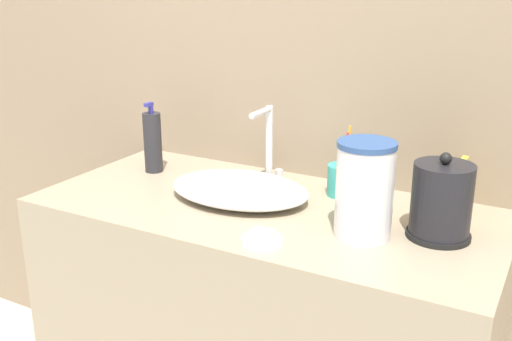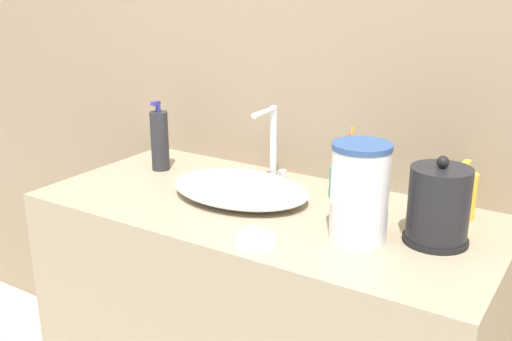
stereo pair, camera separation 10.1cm
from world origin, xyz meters
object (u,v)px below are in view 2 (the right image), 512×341
Objects in this scene: water_pitcher at (360,192)px; faucet at (273,142)px; electric_kettle at (438,208)px; lotion_bottle at (160,140)px; toothbrush_cup at (344,181)px; shampoo_bottle at (464,195)px.

faucet is at bearing 147.39° from water_pitcher.
faucet is 1.09× the size of electric_kettle.
lotion_bottle is at bearing 175.25° from electric_kettle.
toothbrush_cup reaches higher than shampoo_bottle.
toothbrush_cup is 0.30m from water_pitcher.
faucet is 0.39m from lotion_bottle.
electric_kettle is 0.95m from lotion_bottle.
lotion_bottle is (-0.38, -0.09, -0.03)m from faucet.
toothbrush_cup is at bearing -176.38° from shampoo_bottle.
toothbrush_cup is 0.87× the size of water_pitcher.
faucet is 0.98× the size of water_pitcher.
lotion_bottle reaches higher than toothbrush_cup.
shampoo_bottle is at bearing 3.62° from toothbrush_cup.
lotion_bottle is (-0.94, 0.08, 0.01)m from electric_kettle.
lotion_bottle reaches higher than shampoo_bottle.
faucet is 1.13× the size of toothbrush_cup.
electric_kettle is at bearing -4.75° from lotion_bottle.
shampoo_bottle is at bearing 1.34° from faucet.
water_pitcher reaches higher than electric_kettle.
lotion_bottle is at bearing -166.34° from faucet.
water_pitcher reaches higher than lotion_bottle.
electric_kettle is at bearing -16.83° from faucet.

